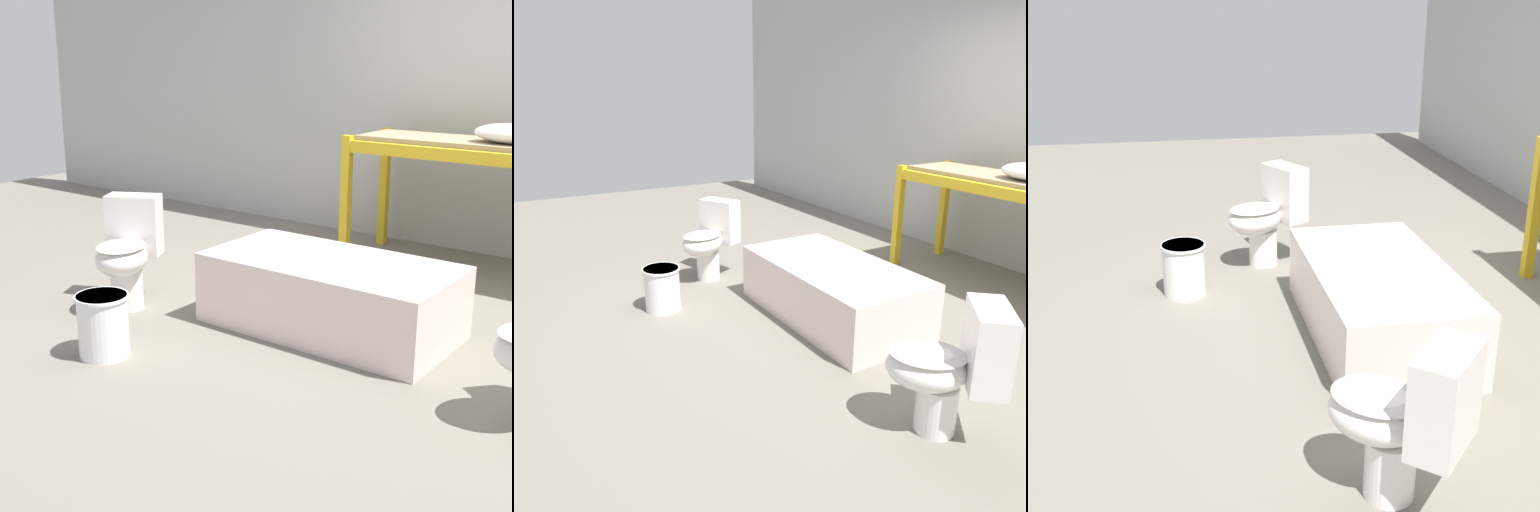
# 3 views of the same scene
# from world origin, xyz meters

# --- Properties ---
(ground_plane) EXTENTS (12.00, 12.00, 0.00)m
(ground_plane) POSITION_xyz_m (0.00, 0.00, 0.00)
(ground_plane) COLOR slate
(warehouse_wall_rear) EXTENTS (10.80, 0.08, 3.20)m
(warehouse_wall_rear) POSITION_xyz_m (0.00, 1.80, 1.60)
(warehouse_wall_rear) COLOR #ADADA8
(warehouse_wall_rear) RESTS_ON ground_plane
(shelving_rack) EXTENTS (2.20, 0.72, 1.01)m
(shelving_rack) POSITION_xyz_m (0.30, 1.21, 0.86)
(shelving_rack) COLOR gold
(shelving_rack) RESTS_ON ground_plane
(bathtub_main) EXTENTS (1.50, 0.79, 0.45)m
(bathtub_main) POSITION_xyz_m (-0.08, -0.44, 0.26)
(bathtub_main) COLOR silver
(bathtub_main) RESTS_ON ground_plane
(toilet_far) EXTENTS (0.57, 0.66, 0.72)m
(toilet_far) POSITION_xyz_m (-1.36, -0.91, 0.39)
(toilet_far) COLOR white
(toilet_far) RESTS_ON ground_plane
(bucket_white) EXTENTS (0.30, 0.30, 0.36)m
(bucket_white) POSITION_xyz_m (-0.88, -1.55, 0.19)
(bucket_white) COLOR white
(bucket_white) RESTS_ON ground_plane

